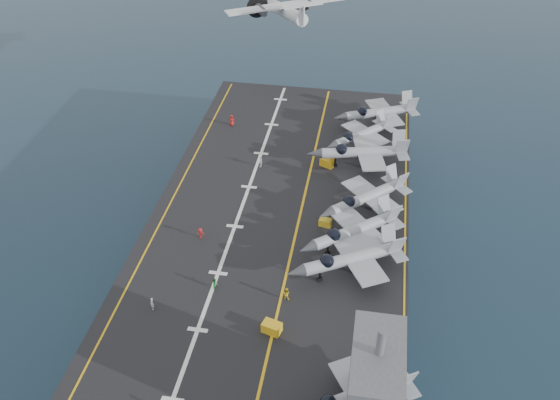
# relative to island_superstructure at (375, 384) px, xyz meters

# --- Properties ---
(ground) EXTENTS (500.00, 500.00, 0.00)m
(ground) POSITION_rel_island_superstructure_xyz_m (-15.00, 30.00, -17.90)
(ground) COLOR #142135
(ground) RESTS_ON ground
(hull) EXTENTS (36.00, 90.00, 10.00)m
(hull) POSITION_rel_island_superstructure_xyz_m (-15.00, 30.00, -12.90)
(hull) COLOR #56595E
(hull) RESTS_ON ground
(flight_deck) EXTENTS (38.00, 92.00, 0.40)m
(flight_deck) POSITION_rel_island_superstructure_xyz_m (-15.00, 30.00, -7.70)
(flight_deck) COLOR black
(flight_deck) RESTS_ON hull
(foul_line) EXTENTS (0.35, 90.00, 0.02)m
(foul_line) POSITION_rel_island_superstructure_xyz_m (-12.00, 30.00, -7.48)
(foul_line) COLOR gold
(foul_line) RESTS_ON flight_deck
(landing_centerline) EXTENTS (0.50, 90.00, 0.02)m
(landing_centerline) POSITION_rel_island_superstructure_xyz_m (-21.00, 30.00, -7.48)
(landing_centerline) COLOR silver
(landing_centerline) RESTS_ON flight_deck
(deck_edge_port) EXTENTS (0.25, 90.00, 0.02)m
(deck_edge_port) POSITION_rel_island_superstructure_xyz_m (-32.00, 30.00, -7.48)
(deck_edge_port) COLOR gold
(deck_edge_port) RESTS_ON flight_deck
(deck_edge_stbd) EXTENTS (0.25, 90.00, 0.02)m
(deck_edge_stbd) POSITION_rel_island_superstructure_xyz_m (3.50, 30.00, -7.48)
(deck_edge_stbd) COLOR gold
(deck_edge_stbd) RESTS_ON flight_deck
(island_superstructure) EXTENTS (5.00, 10.00, 15.00)m
(island_superstructure) POSITION_rel_island_superstructure_xyz_m (0.00, 0.00, 0.00)
(island_superstructure) COLOR #56595E
(island_superstructure) RESTS_ON flight_deck
(fighter_jet_1) EXTENTS (17.66, 16.05, 5.11)m
(fighter_jet_1) POSITION_rel_island_superstructure_xyz_m (-1.57, 2.06, -4.95)
(fighter_jet_1) COLOR gray
(fighter_jet_1) RESTS_ON flight_deck
(fighter_jet_3) EXTENTS (19.19, 17.14, 5.56)m
(fighter_jet_3) POSITION_rel_island_superstructure_xyz_m (-3.61, 22.98, -4.72)
(fighter_jet_3) COLOR #9098A0
(fighter_jet_3) RESTS_ON flight_deck
(fighter_jet_4) EXTENTS (18.80, 18.04, 5.45)m
(fighter_jet_4) POSITION_rel_island_superstructure_xyz_m (-3.65, 28.87, -4.77)
(fighter_jet_4) COLOR #929CA3
(fighter_jet_4) RESTS_ON flight_deck
(fighter_jet_5) EXTENTS (18.31, 18.03, 5.36)m
(fighter_jet_5) POSITION_rel_island_superstructure_xyz_m (-2.41, 36.98, -4.82)
(fighter_jet_5) COLOR #9CA6AD
(fighter_jet_5) RESTS_ON flight_deck
(fighter_jet_6) EXTENTS (18.58, 14.48, 5.73)m
(fighter_jet_6) POSITION_rel_island_superstructure_xyz_m (-3.69, 49.10, -4.63)
(fighter_jet_6) COLOR #949EA5
(fighter_jet_6) RESTS_ON flight_deck
(fighter_jet_7) EXTENTS (16.46, 16.43, 4.84)m
(fighter_jet_7) POSITION_rel_island_superstructure_xyz_m (-4.30, 55.44, -5.08)
(fighter_jet_7) COLOR #8D959B
(fighter_jet_7) RESTS_ON flight_deck
(fighter_jet_8) EXTENTS (18.42, 15.80, 5.40)m
(fighter_jet_8) POSITION_rel_island_superstructure_xyz_m (-1.57, 63.35, -4.80)
(fighter_jet_8) COLOR #99A3AB
(fighter_jet_8) RESTS_ON flight_deck
(tow_cart_a) EXTENTS (2.56, 2.03, 1.34)m
(tow_cart_a) POSITION_rel_island_superstructure_xyz_m (-12.15, 11.27, -6.83)
(tow_cart_a) COLOR gold
(tow_cart_a) RESTS_ON flight_deck
(tow_cart_b) EXTENTS (1.94, 1.44, 1.06)m
(tow_cart_b) POSITION_rel_island_superstructure_xyz_m (-8.06, 32.47, -6.97)
(tow_cart_b) COLOR gold
(tow_cart_b) RESTS_ON flight_deck
(tow_cart_c) EXTENTS (2.63, 2.22, 1.34)m
(tow_cart_c) POSITION_rel_island_superstructure_xyz_m (-9.43, 48.16, -6.83)
(tow_cart_c) COLOR gold
(tow_cart_c) RESTS_ON flight_deck
(crew_1) EXTENTS (1.13, 1.27, 1.78)m
(crew_1) POSITION_rel_island_superstructure_xyz_m (-27.45, 12.42, -6.61)
(crew_1) COLOR silver
(crew_1) RESTS_ON flight_deck
(crew_2) EXTENTS (0.79, 1.06, 1.62)m
(crew_2) POSITION_rel_island_superstructure_xyz_m (-20.64, 17.32, -6.69)
(crew_2) COLOR #258F34
(crew_2) RESTS_ON flight_deck
(crew_3) EXTENTS (1.01, 0.68, 1.68)m
(crew_3) POSITION_rel_island_superstructure_xyz_m (-25.20, 26.69, -6.66)
(crew_3) COLOR #B21919
(crew_3) RESTS_ON flight_deck
(crew_4) EXTENTS (0.81, 1.15, 1.84)m
(crew_4) POSITION_rel_island_superstructure_xyz_m (-20.25, 46.05, -6.58)
(crew_4) COLOR silver
(crew_4) RESTS_ON flight_deck
(crew_5) EXTENTS (1.44, 1.19, 2.05)m
(crew_5) POSITION_rel_island_superstructure_xyz_m (-28.10, 58.60, -6.47)
(crew_5) COLOR #B21919
(crew_5) RESTS_ON flight_deck
(crew_7) EXTENTS (1.18, 0.88, 1.79)m
(crew_7) POSITION_rel_island_superstructure_xyz_m (-11.31, 16.93, -6.60)
(crew_7) COLOR yellow
(crew_7) RESTS_ON flight_deck
(transport_plane) EXTENTS (30.51, 27.93, 5.96)m
(transport_plane) POSITION_rel_island_superstructure_xyz_m (-22.05, 83.30, 5.16)
(transport_plane) COLOR #BABDBF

